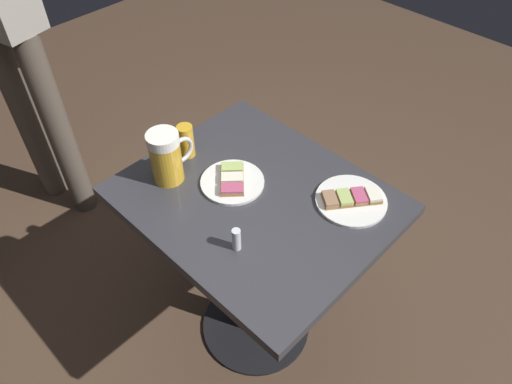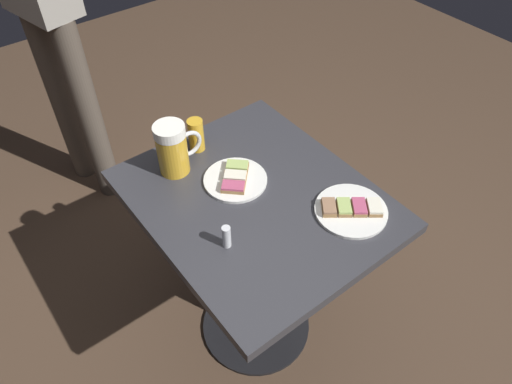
{
  "view_description": "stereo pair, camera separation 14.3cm",
  "coord_description": "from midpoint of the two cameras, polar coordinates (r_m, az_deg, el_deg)",
  "views": [
    {
      "loc": [
        -0.7,
        0.72,
        1.82
      ],
      "look_at": [
        0.0,
        0.0,
        0.79
      ],
      "focal_mm": 33.68,
      "sensor_mm": 36.0,
      "label": 1
    },
    {
      "loc": [
        -0.79,
        0.61,
        1.82
      ],
      "look_at": [
        0.0,
        0.0,
        0.79
      ],
      "focal_mm": 33.68,
      "sensor_mm": 36.0,
      "label": 2
    }
  ],
  "objects": [
    {
      "name": "ground_plane",
      "position": [
        2.08,
        2.04,
        -15.6
      ],
      "size": [
        6.0,
        6.0,
        0.0
      ],
      "primitive_type": "plane",
      "color": "#4C3828"
    },
    {
      "name": "plate_near",
      "position": [
        1.49,
        0.27,
        1.45
      ],
      "size": [
        0.2,
        0.2,
        0.03
      ],
      "color": "white",
      "rests_on": "cafe_table"
    },
    {
      "name": "beer_glass_small",
      "position": [
        1.58,
        -4.56,
        6.65
      ],
      "size": [
        0.05,
        0.05,
        0.11
      ],
      "primitive_type": "cylinder",
      "color": "gold",
      "rests_on": "cafe_table"
    },
    {
      "name": "salt_shaker",
      "position": [
        1.3,
        -0.38,
        -5.5
      ],
      "size": [
        0.02,
        0.02,
        0.07
      ],
      "primitive_type": "cylinder",
      "color": "silver",
      "rests_on": "cafe_table"
    },
    {
      "name": "cafe_table",
      "position": [
        1.58,
        2.59,
        -5.2
      ],
      "size": [
        0.78,
        0.65,
        0.77
      ],
      "color": "black",
      "rests_on": "ground_plane"
    },
    {
      "name": "plate_far",
      "position": [
        1.44,
        14.04,
        -2.18
      ],
      "size": [
        0.21,
        0.21,
        0.03
      ],
      "color": "white",
      "rests_on": "cafe_table"
    },
    {
      "name": "beer_mug",
      "position": [
        1.49,
        -7.12,
        5.02
      ],
      "size": [
        0.1,
        0.15,
        0.17
      ],
      "color": "gold",
      "rests_on": "cafe_table"
    },
    {
      "name": "patron_standing",
      "position": [
        2.2,
        -22.33,
        19.83
      ],
      "size": [
        0.35,
        0.25,
        1.67
      ],
      "rotation": [
        0.0,
        0.0,
        -2.92
      ],
      "color": "#51473D",
      "rests_on": "ground_plane"
    }
  ]
}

